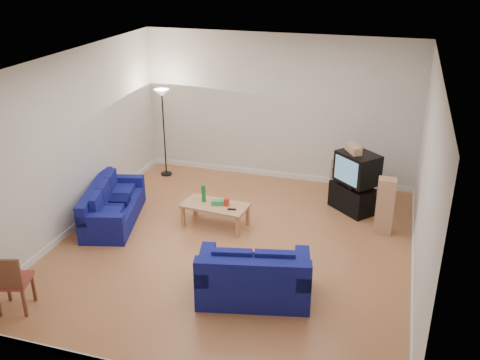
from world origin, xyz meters
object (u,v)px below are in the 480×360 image
(sofa_loveseat, at_px, (253,280))
(coffee_table, at_px, (215,207))
(sofa_three_seat, at_px, (111,208))
(tv_stand, at_px, (352,198))
(television, at_px, (357,168))

(sofa_loveseat, bearing_deg, coffee_table, 110.41)
(sofa_three_seat, height_order, sofa_loveseat, sofa_loveseat)
(tv_stand, xyz_separation_m, television, (0.04, -0.03, 0.66))
(tv_stand, bearing_deg, coffee_table, -108.39)
(tv_stand, bearing_deg, sofa_three_seat, -116.15)
(coffee_table, xyz_separation_m, tv_stand, (2.37, 1.39, -0.11))
(television, bearing_deg, tv_stand, -176.24)
(sofa_three_seat, bearing_deg, coffee_table, 86.95)
(sofa_three_seat, xyz_separation_m, sofa_loveseat, (3.24, -1.57, 0.04))
(tv_stand, height_order, television, television)
(sofa_loveseat, relative_size, television, 1.91)
(sofa_loveseat, xyz_separation_m, television, (1.13, 3.34, 0.61))
(coffee_table, xyz_separation_m, television, (2.41, 1.35, 0.54))
(coffee_table, bearing_deg, tv_stand, 30.38)
(sofa_loveseat, bearing_deg, television, 58.76)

